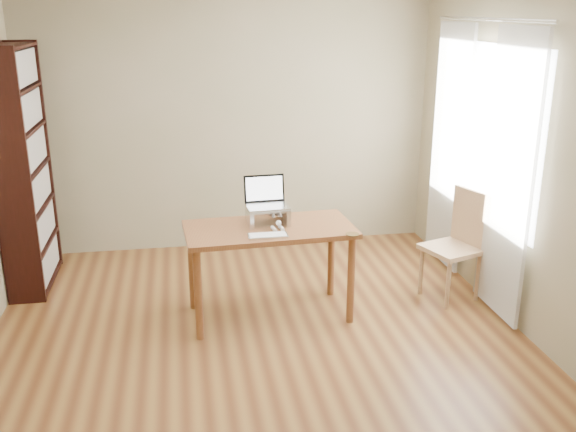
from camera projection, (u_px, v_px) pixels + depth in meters
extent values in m
cube|color=#572F16|center=(262.00, 352.00, 4.65)|extent=(4.00, 4.50, 0.02)
cube|color=#7F7A55|center=(230.00, 120.00, 6.36)|extent=(4.00, 0.02, 2.60)
cube|color=#7F7A55|center=(347.00, 346.00, 2.12)|extent=(4.00, 0.02, 2.60)
cube|color=#7F7A55|center=(539.00, 165.00, 4.57)|extent=(0.02, 4.50, 2.60)
cube|color=white|center=(485.00, 131.00, 5.28)|extent=(0.01, 1.80, 1.40)
cube|color=black|center=(11.00, 182.00, 5.07)|extent=(0.30, 0.04, 2.10)
cube|color=black|center=(33.00, 158.00, 5.88)|extent=(0.30, 0.04, 2.10)
cube|color=black|center=(6.00, 170.00, 5.45)|extent=(0.02, 0.90, 2.10)
cube|color=black|center=(38.00, 279.00, 5.79)|extent=(0.30, 0.84, 0.02)
cube|color=black|center=(39.00, 261.00, 5.74)|extent=(0.20, 0.78, 0.28)
cube|color=black|center=(33.00, 244.00, 5.68)|extent=(0.30, 0.84, 0.03)
cube|color=black|center=(34.00, 226.00, 5.64)|extent=(0.20, 0.78, 0.28)
cube|color=black|center=(28.00, 207.00, 5.58)|extent=(0.30, 0.84, 0.02)
cube|color=black|center=(29.00, 188.00, 5.53)|extent=(0.20, 0.78, 0.28)
cube|color=black|center=(23.00, 169.00, 5.47)|extent=(0.30, 0.84, 0.02)
cube|color=black|center=(24.00, 150.00, 5.43)|extent=(0.20, 0.78, 0.28)
cube|color=black|center=(18.00, 130.00, 5.37)|extent=(0.30, 0.84, 0.02)
cube|color=black|center=(19.00, 109.00, 5.32)|extent=(0.20, 0.78, 0.28)
cube|color=black|center=(13.00, 89.00, 5.26)|extent=(0.30, 0.84, 0.02)
cube|color=black|center=(14.00, 68.00, 5.21)|extent=(0.20, 0.78, 0.28)
cube|color=black|center=(7.00, 46.00, 5.16)|extent=(0.30, 0.84, 0.03)
cube|color=silver|center=(508.00, 177.00, 4.83)|extent=(0.03, 0.70, 2.20)
cube|color=silver|center=(449.00, 147.00, 5.86)|extent=(0.03, 0.70, 2.20)
cylinder|color=silver|center=(489.00, 19.00, 5.00)|extent=(0.03, 1.90, 0.03)
cube|color=brown|center=(269.00, 229.00, 4.96)|extent=(1.33, 0.72, 0.04)
cylinder|color=brown|center=(194.00, 266.00, 5.23)|extent=(0.06, 0.06, 0.71)
cylinder|color=brown|center=(334.00, 257.00, 5.42)|extent=(0.06, 0.06, 0.71)
cylinder|color=brown|center=(196.00, 293.00, 4.74)|extent=(0.06, 0.06, 0.71)
cylinder|color=brown|center=(350.00, 282.00, 4.93)|extent=(0.06, 0.06, 0.71)
cube|color=silver|center=(249.00, 217.00, 4.99)|extent=(0.03, 0.25, 0.12)
cube|color=silver|center=(286.00, 215.00, 5.04)|extent=(0.03, 0.25, 0.12)
cube|color=silver|center=(268.00, 208.00, 4.99)|extent=(0.32, 0.25, 0.01)
cube|color=silver|center=(268.00, 207.00, 4.99)|extent=(0.34, 0.24, 0.02)
cube|color=black|center=(265.00, 188.00, 5.08)|extent=(0.32, 0.07, 0.21)
cube|color=white|center=(265.00, 188.00, 5.07)|extent=(0.29, 0.05, 0.18)
cube|color=silver|center=(268.00, 236.00, 4.74)|extent=(0.29, 0.13, 0.02)
cube|color=white|center=(268.00, 235.00, 4.74)|extent=(0.27, 0.11, 0.00)
cylinder|color=brown|center=(352.00, 234.00, 4.79)|extent=(0.10, 0.10, 0.01)
ellipsoid|color=#3F3731|center=(271.00, 215.00, 5.05)|extent=(0.16, 0.36, 0.12)
ellipsoid|color=#3F3731|center=(269.00, 211.00, 5.15)|extent=(0.14, 0.15, 0.11)
ellipsoid|color=#3F3731|center=(275.00, 220.00, 4.86)|extent=(0.10, 0.09, 0.09)
ellipsoid|color=silver|center=(274.00, 222.00, 4.91)|extent=(0.09, 0.09, 0.08)
sphere|color=silver|center=(275.00, 223.00, 4.84)|extent=(0.04, 0.04, 0.04)
cone|color=#3F3731|center=(271.00, 215.00, 4.85)|extent=(0.03, 0.04, 0.04)
cone|color=#3F3731|center=(278.00, 214.00, 4.86)|extent=(0.03, 0.04, 0.04)
cylinder|color=silver|center=(271.00, 229.00, 4.87)|extent=(0.03, 0.09, 0.03)
cylinder|color=silver|center=(279.00, 229.00, 4.88)|extent=(0.03, 0.09, 0.03)
cylinder|color=#3F3731|center=(280.00, 214.00, 5.20)|extent=(0.13, 0.20, 0.03)
cube|color=tan|center=(451.00, 249.00, 5.37)|extent=(0.52, 0.52, 0.04)
cylinder|color=tan|center=(438.00, 283.00, 5.25)|extent=(0.04, 0.04, 0.44)
cylinder|color=tan|center=(476.00, 280.00, 5.31)|extent=(0.04, 0.04, 0.44)
cylinder|color=tan|center=(423.00, 267.00, 5.56)|extent=(0.04, 0.04, 0.44)
cylinder|color=tan|center=(459.00, 265.00, 5.62)|extent=(0.04, 0.04, 0.44)
cube|color=tan|center=(475.00, 220.00, 5.32)|extent=(0.16, 0.38, 0.49)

